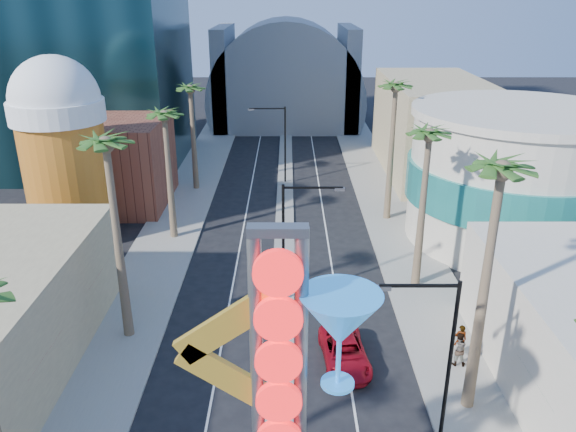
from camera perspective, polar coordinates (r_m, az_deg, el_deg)
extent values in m
cube|color=gray|center=(51.39, -10.99, 0.20)|extent=(5.00, 100.00, 0.15)
cube|color=gray|center=(51.28, 10.34, 0.20)|extent=(5.00, 100.00, 0.15)
cube|color=gray|center=(53.24, -0.32, 1.41)|extent=(1.60, 84.00, 0.15)
cube|color=brown|center=(54.48, -17.48, 5.21)|extent=(10.00, 10.00, 8.00)
cube|color=tan|center=(63.38, 14.52, 8.74)|extent=(10.00, 20.00, 10.00)
cylinder|color=#C57D1A|center=(47.33, -21.47, 3.47)|extent=(6.40, 6.40, 10.00)
cylinder|color=white|center=(46.04, -22.41, 9.85)|extent=(7.00, 7.00, 1.60)
sphere|color=white|center=(45.90, -22.56, 10.82)|extent=(6.60, 6.60, 6.60)
cylinder|color=beige|center=(47.48, 21.94, 3.46)|extent=(16.00, 16.00, 10.00)
cylinder|color=teal|center=(47.48, 21.94, 3.46)|extent=(16.60, 16.60, 3.00)
cylinder|color=beige|center=(46.21, 22.87, 9.69)|extent=(16.60, 16.60, 0.60)
cylinder|color=slate|center=(85.13, -0.20, 12.02)|extent=(22.00, 16.00, 22.00)
cube|color=slate|center=(85.16, -6.46, 13.93)|extent=(2.00, 16.00, 14.00)
cube|color=slate|center=(85.10, 6.05, 13.94)|extent=(2.00, 16.00, 14.00)
cylinder|color=slate|center=(19.32, -3.09, -17.74)|extent=(0.44, 0.44, 12.00)
cylinder|color=slate|center=(19.30, 1.27, -17.76)|extent=(0.44, 0.44, 12.00)
cube|color=slate|center=(16.17, -1.04, -1.48)|extent=(1.80, 0.50, 0.30)
cylinder|color=red|center=(16.37, -1.03, -5.83)|extent=(1.50, 0.25, 1.50)
cylinder|color=red|center=(17.15, -1.00, -10.41)|extent=(1.50, 0.25, 1.50)
cylinder|color=red|center=(18.03, -0.96, -14.57)|extent=(1.50, 0.25, 1.50)
cylinder|color=red|center=(19.00, -0.93, -18.32)|extent=(1.50, 0.25, 1.50)
cube|color=gold|center=(17.79, -6.22, -10.97)|extent=(3.47, 0.25, 2.80)
cube|color=gold|center=(18.95, -5.97, -16.04)|extent=(3.47, 0.25, 2.80)
cone|color=blue|center=(17.65, 5.31, -10.44)|extent=(2.60, 2.60, 1.80)
cylinder|color=blue|center=(18.56, 5.13, -14.61)|extent=(0.16, 0.16, 1.60)
cylinder|color=blue|center=(19.05, 5.05, -16.54)|extent=(1.10, 1.10, 0.12)
cylinder|color=black|center=(35.12, -0.48, -2.96)|extent=(0.18, 0.18, 8.00)
cube|color=black|center=(33.72, 2.56, 2.90)|extent=(3.60, 0.12, 0.12)
cube|color=slate|center=(33.86, 5.27, 2.73)|extent=(0.60, 0.25, 0.18)
cylinder|color=black|center=(57.76, -0.29, 7.16)|extent=(0.18, 0.18, 8.00)
cube|color=black|center=(56.94, -2.15, 10.85)|extent=(3.60, 0.12, 0.12)
cube|color=slate|center=(57.04, -3.78, 10.74)|extent=(0.60, 0.25, 0.18)
cylinder|color=black|center=(25.72, 16.09, -14.24)|extent=(0.18, 0.18, 8.00)
cube|color=black|center=(23.30, 13.21, -6.91)|extent=(3.24, 0.12, 0.12)
cube|color=slate|center=(23.07, 9.68, -7.21)|extent=(0.60, 0.25, 0.18)
cylinder|color=brown|center=(32.13, -16.84, -3.03)|extent=(0.40, 0.40, 11.50)
sphere|color=#234416|center=(30.24, -18.03, 6.90)|extent=(2.40, 2.40, 2.40)
cylinder|color=brown|center=(45.03, -11.94, 3.65)|extent=(0.40, 0.40, 10.00)
sphere|color=#234416|center=(43.75, -12.45, 9.87)|extent=(2.40, 2.40, 2.40)
cylinder|color=brown|center=(56.35, -9.58, 7.52)|extent=(0.40, 0.40, 10.00)
sphere|color=#234416|center=(55.33, -9.91, 12.54)|extent=(2.40, 2.40, 2.40)
cylinder|color=brown|center=(26.78, 19.16, -7.98)|extent=(0.40, 0.40, 12.00)
sphere|color=#234416|center=(24.47, 20.90, 4.31)|extent=(2.40, 2.40, 2.40)
cylinder|color=brown|center=(37.48, 13.43, 0.14)|extent=(0.40, 0.40, 10.50)
sphere|color=#234416|center=(35.91, 14.17, 7.94)|extent=(2.40, 2.40, 2.40)
cylinder|color=brown|center=(48.45, 10.41, 6.00)|extent=(0.40, 0.40, 11.50)
sphere|color=#234416|center=(47.22, 10.90, 12.72)|extent=(2.40, 2.40, 2.40)
imported|color=#AC0D1B|center=(31.25, 5.77, -13.59)|extent=(2.72, 5.20, 1.40)
imported|color=gray|center=(32.77, 17.11, -11.92)|extent=(0.67, 0.44, 1.85)
imported|color=gray|center=(31.92, 16.89, -12.80)|extent=(1.02, 0.84, 1.93)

